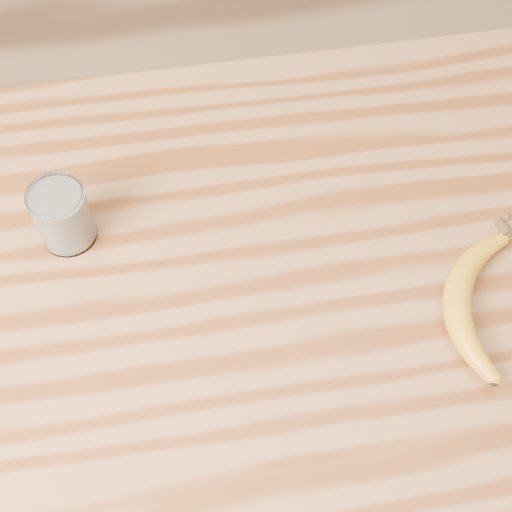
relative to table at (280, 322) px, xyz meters
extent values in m
plane|color=olive|center=(0.00, 0.00, -0.77)|extent=(4.00, 4.00, 0.00)
cube|color=#956235|center=(0.00, 0.00, 0.11)|extent=(1.20, 0.80, 0.04)
cylinder|color=brown|center=(0.54, 0.34, -0.34)|extent=(0.06, 0.06, 0.86)
cylinder|color=white|center=(-0.27, 0.11, 0.18)|extent=(0.07, 0.07, 0.09)
torus|color=white|center=(-0.27, 0.11, 0.22)|extent=(0.07, 0.07, 0.00)
cylinder|color=beige|center=(-0.27, 0.11, 0.17)|extent=(0.07, 0.07, 0.08)
camera|label=1|loc=(-0.11, -0.44, 0.93)|focal=50.00mm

